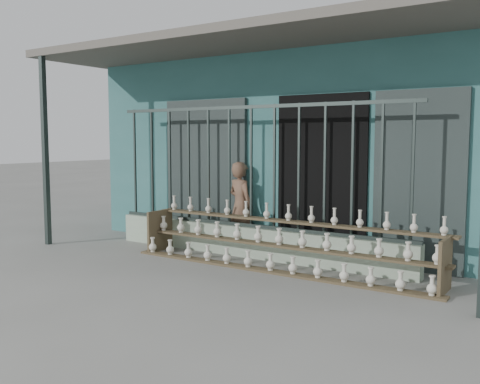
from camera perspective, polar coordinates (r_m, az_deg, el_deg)
The scene contains 6 objects.
ground at distance 7.01m, azimuth -4.55°, elevation -8.85°, with size 60.00×60.00×0.00m, color slate.
workshop_building at distance 10.45m, azimuth 9.85°, elevation 4.87°, with size 7.40×6.60×3.21m.
parapet_wall at distance 8.00m, azimuth 1.19°, elevation -5.35°, with size 5.00×0.20×0.45m, color #A5BBA0.
security_fence at distance 7.86m, azimuth 1.20°, elevation 2.71°, with size 5.00×0.04×1.80m.
shelf_rack at distance 7.27m, azimuth 4.17°, elevation -5.39°, with size 4.50×0.68×0.85m.
elderly_woman at distance 8.44m, azimuth 0.07°, elevation -1.51°, with size 0.51×0.34×1.40m, color brown.
Camera 1 is at (4.18, -5.35, 1.76)m, focal length 40.00 mm.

